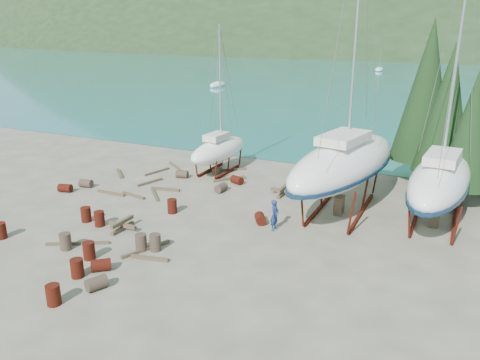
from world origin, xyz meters
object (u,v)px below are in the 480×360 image
at_px(large_sailboat_near, 344,162).
at_px(large_sailboat_far, 440,179).
at_px(worker, 275,215).
at_px(small_sailboat_shore, 219,150).

relative_size(large_sailboat_near, large_sailboat_far, 1.19).
bearing_deg(large_sailboat_near, worker, -109.45).
bearing_deg(worker, small_sailboat_shore, 44.70).
bearing_deg(large_sailboat_far, worker, -143.20).
relative_size(large_sailboat_near, worker, 10.83).
bearing_deg(worker, large_sailboat_far, -56.97).
relative_size(small_sailboat_shore, worker, 6.22).
distance_m(large_sailboat_far, small_sailboat_shore, 16.39).
height_order(large_sailboat_far, worker, large_sailboat_far).
distance_m(large_sailboat_near, small_sailboat_shore, 11.43).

